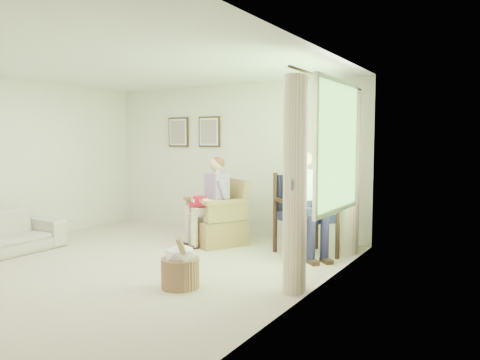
{
  "coord_description": "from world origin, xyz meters",
  "views": [
    {
      "loc": [
        4.31,
        -4.32,
        1.62
      ],
      "look_at": [
        0.9,
        1.51,
        1.05
      ],
      "focal_mm": 35.0,
      "sensor_mm": 36.0,
      "label": 1
    }
  ],
  "objects_px": {
    "wicker_armchair": "(218,223)",
    "wood_armchair": "(308,211)",
    "hatbox": "(180,266)",
    "red_hat": "(200,202)",
    "person_wicker": "(213,195)",
    "person_dark": "(303,195)"
  },
  "relations": [
    {
      "from": "wicker_armchair",
      "to": "wood_armchair",
      "type": "height_order",
      "value": "wood_armchair"
    },
    {
      "from": "person_wicker",
      "to": "hatbox",
      "type": "bearing_deg",
      "value": -37.39
    },
    {
      "from": "wood_armchair",
      "to": "red_hat",
      "type": "relative_size",
      "value": 3.41
    },
    {
      "from": "red_hat",
      "to": "hatbox",
      "type": "bearing_deg",
      "value": -60.82
    },
    {
      "from": "wicker_armchair",
      "to": "person_wicker",
      "type": "relative_size",
      "value": 0.76
    },
    {
      "from": "red_hat",
      "to": "wood_armchair",
      "type": "bearing_deg",
      "value": 13.56
    },
    {
      "from": "hatbox",
      "to": "red_hat",
      "type": "bearing_deg",
      "value": 119.18
    },
    {
      "from": "hatbox",
      "to": "wicker_armchair",
      "type": "bearing_deg",
      "value": 112.56
    },
    {
      "from": "red_hat",
      "to": "person_dark",
      "type": "bearing_deg",
      "value": 7.22
    },
    {
      "from": "red_hat",
      "to": "hatbox",
      "type": "height_order",
      "value": "red_hat"
    },
    {
      "from": "person_wicker",
      "to": "wicker_armchair",
      "type": "bearing_deg",
      "value": 118.66
    },
    {
      "from": "person_wicker",
      "to": "red_hat",
      "type": "bearing_deg",
      "value": -96.86
    },
    {
      "from": "wood_armchair",
      "to": "person_wicker",
      "type": "height_order",
      "value": "person_wicker"
    },
    {
      "from": "red_hat",
      "to": "hatbox",
      "type": "relative_size",
      "value": 0.53
    },
    {
      "from": "person_dark",
      "to": "wicker_armchair",
      "type": "bearing_deg",
      "value": 127.92
    },
    {
      "from": "person_wicker",
      "to": "hatbox",
      "type": "relative_size",
      "value": 2.16
    },
    {
      "from": "wicker_armchair",
      "to": "hatbox",
      "type": "relative_size",
      "value": 1.64
    },
    {
      "from": "wicker_armchair",
      "to": "person_dark",
      "type": "xyz_separation_m",
      "value": [
        1.49,
        -0.11,
        0.55
      ]
    },
    {
      "from": "wood_armchair",
      "to": "red_hat",
      "type": "bearing_deg",
      "value": 145.52
    },
    {
      "from": "wicker_armchair",
      "to": "red_hat",
      "type": "xyz_separation_m",
      "value": [
        -0.12,
        -0.31,
        0.36
      ]
    },
    {
      "from": "wicker_armchair",
      "to": "hatbox",
      "type": "distance_m",
      "value": 2.25
    },
    {
      "from": "wicker_armchair",
      "to": "person_dark",
      "type": "bearing_deg",
      "value": 24.62
    }
  ]
}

